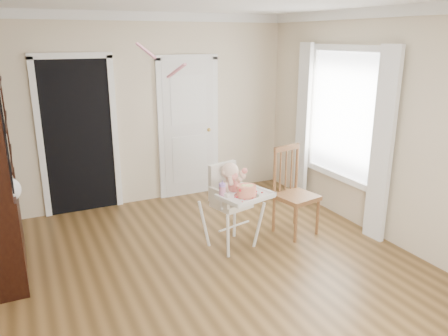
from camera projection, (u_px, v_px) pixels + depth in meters
name	position (u px, v px, depth m)	size (l,w,h in m)	color
floor	(215.00, 278.00, 4.47)	(5.00, 5.00, 0.00)	#533A1C
wall_back	(142.00, 111.00, 6.24)	(4.50, 4.50, 0.00)	beige
wall_right	(392.00, 129.00, 5.02)	(5.00, 5.00, 0.00)	beige
crown_molding	(213.00, 4.00, 3.71)	(4.50, 5.00, 0.12)	white
doorway	(78.00, 134.00, 5.92)	(1.06, 0.05, 2.22)	black
closet_door	(189.00, 130.00, 6.61)	(0.96, 0.09, 2.13)	white
window_right	(340.00, 123.00, 5.70)	(0.13, 1.84, 2.30)	white
high_chair	(232.00, 197.00, 4.97)	(0.72, 0.83, 1.01)	white
baby	(231.00, 183.00, 4.95)	(0.33, 0.25, 0.47)	beige
cake	(247.00, 191.00, 4.75)	(0.27, 0.27, 0.13)	silver
sippy_cup	(222.00, 189.00, 4.75)	(0.07, 0.07, 0.18)	#CA7B9E
dining_chair	(294.00, 194.00, 5.40)	(0.52, 0.52, 1.09)	brown
streamer	(145.00, 50.00, 4.42)	(0.03, 0.50, 0.02)	pink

